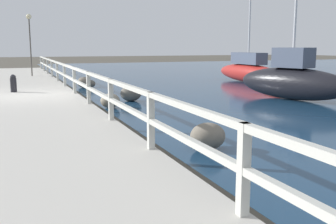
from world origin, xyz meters
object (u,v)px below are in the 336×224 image
(mooring_bollard, at_px, (13,83))
(sailboat_red, at_px, (248,70))
(sailboat_black, at_px, (292,80))
(dock_lamp, at_px, (29,29))

(mooring_bollard, bearing_deg, sailboat_red, 11.97)
(sailboat_black, bearing_deg, mooring_bollard, 140.34)
(sailboat_red, bearing_deg, sailboat_black, -108.85)
(mooring_bollard, height_order, sailboat_black, sailboat_black)
(sailboat_black, relative_size, sailboat_red, 0.70)
(dock_lamp, relative_size, sailboat_black, 0.63)
(dock_lamp, bearing_deg, mooring_bollard, -97.23)
(mooring_bollard, height_order, sailboat_red, sailboat_red)
(mooring_bollard, distance_m, sailboat_black, 9.90)
(dock_lamp, xyz_separation_m, sailboat_red, (10.40, -5.50, -2.15))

